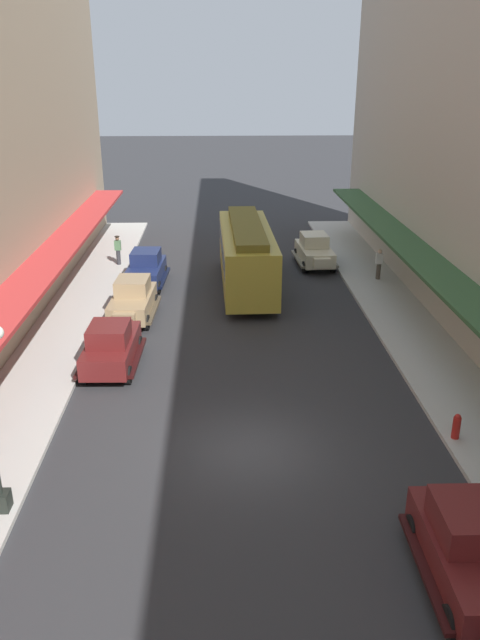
{
  "coord_description": "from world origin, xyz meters",
  "views": [
    {
      "loc": [
        -0.82,
        -15.92,
        10.52
      ],
      "look_at": [
        0.0,
        6.0,
        1.8
      ],
      "focal_mm": 35.02,
      "sensor_mm": 36.0,
      "label": 1
    }
  ],
  "objects_px": {
    "streetcar": "(247,253)",
    "parked_car_1": "(315,250)",
    "parked_car_4": "(146,268)",
    "pedestrian_0": "(379,264)",
    "parked_car_3": "(470,548)",
    "fire_hydrant": "(456,426)",
    "pedestrian_1": "(118,250)",
    "parked_car_0": "(133,299)",
    "parked_car_2": "(111,345)"
  },
  "relations": [
    {
      "from": "parked_car_0",
      "to": "parked_car_2",
      "type": "relative_size",
      "value": 1.0
    },
    {
      "from": "parked_car_1",
      "to": "pedestrian_0",
      "type": "bearing_deg",
      "value": -45.97
    },
    {
      "from": "parked_car_3",
      "to": "parked_car_4",
      "type": "relative_size",
      "value": 0.99
    },
    {
      "from": "parked_car_2",
      "to": "streetcar",
      "type": "height_order",
      "value": "streetcar"
    },
    {
      "from": "pedestrian_0",
      "to": "pedestrian_1",
      "type": "bearing_deg",
      "value": 167.16
    },
    {
      "from": "parked_car_2",
      "to": "pedestrian_0",
      "type": "height_order",
      "value": "parked_car_2"
    },
    {
      "from": "parked_car_0",
      "to": "fire_hydrant",
      "type": "height_order",
      "value": "parked_car_0"
    },
    {
      "from": "parked_car_0",
      "to": "parked_car_2",
      "type": "height_order",
      "value": "same"
    },
    {
      "from": "streetcar",
      "to": "parked_car_3",
      "type": "bearing_deg",
      "value": -79.19
    },
    {
      "from": "fire_hydrant",
      "to": "pedestrian_0",
      "type": "bearing_deg",
      "value": 84.65
    },
    {
      "from": "streetcar",
      "to": "pedestrian_0",
      "type": "height_order",
      "value": "streetcar"
    },
    {
      "from": "parked_car_0",
      "to": "pedestrian_1",
      "type": "xyz_separation_m",
      "value": [
        -1.84,
        8.24,
        0.07
      ]
    },
    {
      "from": "parked_car_0",
      "to": "pedestrian_1",
      "type": "bearing_deg",
      "value": 102.6
    },
    {
      "from": "parked_car_1",
      "to": "pedestrian_0",
      "type": "height_order",
      "value": "parked_car_1"
    },
    {
      "from": "streetcar",
      "to": "fire_hydrant",
      "type": "relative_size",
      "value": 11.76
    },
    {
      "from": "parked_car_3",
      "to": "fire_hydrant",
      "type": "relative_size",
      "value": 5.22
    },
    {
      "from": "parked_car_1",
      "to": "parked_car_3",
      "type": "relative_size",
      "value": 1.01
    },
    {
      "from": "parked_car_1",
      "to": "streetcar",
      "type": "relative_size",
      "value": 0.45
    },
    {
      "from": "parked_car_0",
      "to": "parked_car_4",
      "type": "xyz_separation_m",
      "value": [
        0.11,
        4.78,
        0.0
      ]
    },
    {
      "from": "parked_car_2",
      "to": "pedestrian_1",
      "type": "relative_size",
      "value": 2.57
    },
    {
      "from": "parked_car_4",
      "to": "pedestrian_0",
      "type": "bearing_deg",
      "value": 0.82
    },
    {
      "from": "parked_car_2",
      "to": "pedestrian_0",
      "type": "xyz_separation_m",
      "value": [
        12.71,
        10.13,
        0.05
      ]
    },
    {
      "from": "parked_car_4",
      "to": "parked_car_3",
      "type": "bearing_deg",
      "value": -66.54
    },
    {
      "from": "parked_car_1",
      "to": "streetcar",
      "type": "bearing_deg",
      "value": -135.93
    },
    {
      "from": "parked_car_3",
      "to": "parked_car_0",
      "type": "bearing_deg",
      "value": 119.58
    },
    {
      "from": "parked_car_3",
      "to": "streetcar",
      "type": "height_order",
      "value": "streetcar"
    },
    {
      "from": "parked_car_3",
      "to": "parked_car_4",
      "type": "xyz_separation_m",
      "value": [
        -9.17,
        21.14,
        0.0
      ]
    },
    {
      "from": "parked_car_2",
      "to": "parked_car_4",
      "type": "relative_size",
      "value": 0.99
    },
    {
      "from": "parked_car_0",
      "to": "streetcar",
      "type": "bearing_deg",
      "value": 36.99
    },
    {
      "from": "parked_car_4",
      "to": "streetcar",
      "type": "distance_m",
      "value": 5.41
    },
    {
      "from": "parked_car_0",
      "to": "streetcar",
      "type": "xyz_separation_m",
      "value": [
        5.39,
        4.06,
        0.96
      ]
    },
    {
      "from": "parked_car_4",
      "to": "fire_hydrant",
      "type": "distance_m",
      "value": 19.04
    },
    {
      "from": "parked_car_0",
      "to": "streetcar",
      "type": "height_order",
      "value": "streetcar"
    },
    {
      "from": "parked_car_1",
      "to": "pedestrian_1",
      "type": "xyz_separation_m",
      "value": [
        -11.37,
        0.17,
        0.07
      ]
    },
    {
      "from": "streetcar",
      "to": "parked_car_1",
      "type": "bearing_deg",
      "value": 44.07
    },
    {
      "from": "pedestrian_1",
      "to": "streetcar",
      "type": "bearing_deg",
      "value": -30.04
    },
    {
      "from": "pedestrian_0",
      "to": "pedestrian_1",
      "type": "height_order",
      "value": "pedestrian_1"
    },
    {
      "from": "parked_car_3",
      "to": "parked_car_2",
      "type": "bearing_deg",
      "value": 130.22
    },
    {
      "from": "parked_car_0",
      "to": "streetcar",
      "type": "relative_size",
      "value": 0.45
    },
    {
      "from": "parked_car_2",
      "to": "parked_car_3",
      "type": "distance_m",
      "value": 14.64
    },
    {
      "from": "parked_car_4",
      "to": "streetcar",
      "type": "height_order",
      "value": "streetcar"
    },
    {
      "from": "streetcar",
      "to": "parked_car_4",
      "type": "bearing_deg",
      "value": 172.18
    },
    {
      "from": "pedestrian_0",
      "to": "pedestrian_1",
      "type": "relative_size",
      "value": 0.98
    },
    {
      "from": "pedestrian_0",
      "to": "parked_car_4",
      "type": "bearing_deg",
      "value": -179.18
    },
    {
      "from": "parked_car_1",
      "to": "parked_car_4",
      "type": "relative_size",
      "value": 1.0
    },
    {
      "from": "parked_car_3",
      "to": "pedestrian_0",
      "type": "relative_size",
      "value": 2.61
    },
    {
      "from": "parked_car_0",
      "to": "pedestrian_1",
      "type": "distance_m",
      "value": 8.44
    },
    {
      "from": "parked_car_2",
      "to": "parked_car_4",
      "type": "distance_m",
      "value": 9.96
    },
    {
      "from": "parked_car_3",
      "to": "parked_car_4",
      "type": "distance_m",
      "value": 23.04
    },
    {
      "from": "parked_car_3",
      "to": "pedestrian_1",
      "type": "xyz_separation_m",
      "value": [
        -11.12,
        24.59,
        0.07
      ]
    }
  ]
}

